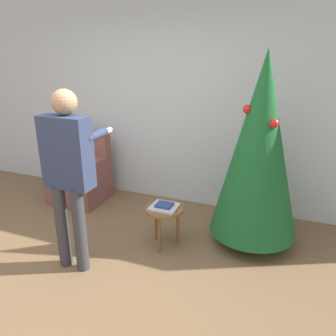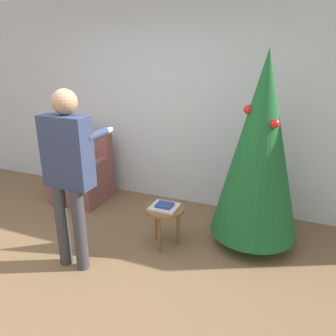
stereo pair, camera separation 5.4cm
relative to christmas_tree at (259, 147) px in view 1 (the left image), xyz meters
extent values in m
plane|color=brown|center=(-1.37, -1.46, -1.09)|extent=(14.00, 14.00, 0.00)
cube|color=silver|center=(-1.37, 0.77, 0.26)|extent=(8.00, 0.06, 2.70)
cylinder|color=brown|center=(0.00, 0.00, -1.02)|extent=(0.10, 0.10, 0.14)
cone|color=#195B28|center=(0.00, 0.00, 0.00)|extent=(0.92, 0.92, 1.90)
sphere|color=red|center=(0.12, -0.13, 0.28)|extent=(0.09, 0.09, 0.09)
sphere|color=#B23399|center=(-0.25, 0.28, -0.56)|extent=(0.08, 0.08, 0.08)
sphere|color=red|center=(-0.14, -0.06, 0.38)|extent=(0.09, 0.09, 0.09)
sphere|color=white|center=(-0.33, 0.15, -0.51)|extent=(0.08, 0.08, 0.08)
cube|color=brown|center=(-2.41, 0.22, -0.89)|extent=(0.69, 0.64, 0.41)
cube|color=brown|center=(-2.41, 0.48, -0.42)|extent=(0.69, 0.14, 0.52)
cube|color=brown|center=(-2.69, 0.22, -0.58)|extent=(0.12, 0.58, 0.21)
cube|color=brown|center=(-2.13, 0.22, -0.58)|extent=(0.12, 0.58, 0.21)
cylinder|color=#38383D|center=(-1.65, -1.09, -0.68)|extent=(0.12, 0.12, 0.83)
cylinder|color=#38383D|center=(-1.45, -1.09, -0.68)|extent=(0.12, 0.12, 0.83)
cube|color=#2D3856|center=(-1.55, -1.03, 0.06)|extent=(0.45, 0.20, 0.66)
sphere|color=tan|center=(-1.55, -0.99, 0.50)|extent=(0.22, 0.22, 0.22)
cylinder|color=#2D3856|center=(-1.74, -0.84, 0.19)|extent=(0.08, 0.30, 0.08)
cylinder|color=#2D3856|center=(-1.36, -0.84, 0.19)|extent=(0.08, 0.30, 0.08)
cube|color=white|center=(-1.36, -0.65, 0.19)|extent=(0.04, 0.14, 0.04)
cylinder|color=brown|center=(-0.87, -0.42, -0.66)|extent=(0.42, 0.42, 0.03)
cylinder|color=brown|center=(-0.87, -0.56, -0.88)|extent=(0.04, 0.04, 0.42)
cylinder|color=brown|center=(-0.74, -0.34, -0.88)|extent=(0.04, 0.04, 0.42)
cylinder|color=brown|center=(-0.99, -0.34, -0.88)|extent=(0.04, 0.04, 0.42)
cube|color=silver|center=(-0.87, -0.42, -0.63)|extent=(0.28, 0.26, 0.02)
cube|color=navy|center=(-0.87, -0.42, -0.61)|extent=(0.17, 0.15, 0.02)
camera|label=1|loc=(0.29, -3.29, 0.91)|focal=35.00mm
camera|label=2|loc=(0.34, -3.27, 0.91)|focal=35.00mm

